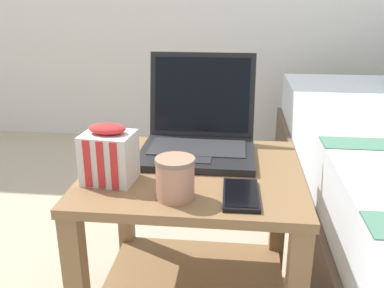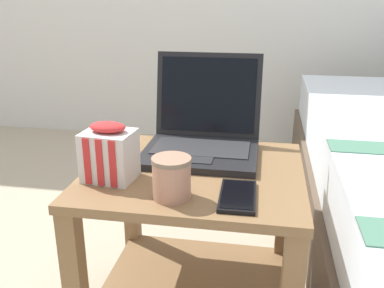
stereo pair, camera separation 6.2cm
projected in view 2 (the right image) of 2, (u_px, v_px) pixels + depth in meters
bedside_table at (194, 229)px, 1.11m from camera, size 0.53×0.47×0.46m
laptop at (202, 133)px, 1.16m from camera, size 0.30×0.29×0.25m
mug_front_left at (171, 175)px, 0.90m from camera, size 0.08×0.12×0.09m
snack_bag at (109, 153)px, 0.98m from camera, size 0.12×0.11×0.14m
cell_phone at (238, 196)px, 0.91m from camera, size 0.08×0.15×0.01m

